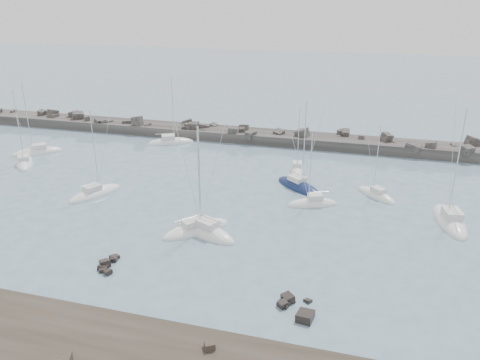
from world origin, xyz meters
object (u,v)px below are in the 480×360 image
at_px(sailboat_4, 171,143).
at_px(sailboat_7, 196,230).
at_px(sailboat_3, 95,194).
at_px(sailboat_8, 299,187).
at_px(sailboat_1, 25,163).
at_px(sailboat_5, 205,232).
at_px(sailboat_10, 449,222).
at_px(sailboat_13, 376,195).
at_px(sailboat_6, 297,171).
at_px(sailboat_9, 312,204).
at_px(sailboat_14, 38,153).

xyz_separation_m(sailboat_4, sailboat_7, (17.12, -31.75, -0.00)).
xyz_separation_m(sailboat_3, sailboat_8, (26.62, 10.13, 0.01)).
relative_size(sailboat_1, sailboat_3, 1.01).
bearing_deg(sailboat_5, sailboat_8, 63.87).
height_order(sailboat_10, sailboat_13, sailboat_10).
bearing_deg(sailboat_3, sailboat_13, 15.07).
distance_m(sailboat_3, sailboat_10, 46.10).
relative_size(sailboat_3, sailboat_6, 1.14).
bearing_deg(sailboat_10, sailboat_8, 162.56).
relative_size(sailboat_4, sailboat_6, 1.20).
bearing_deg(sailboat_4, sailboat_9, -35.41).
bearing_deg(sailboat_13, sailboat_10, -34.73).
bearing_deg(sailboat_6, sailboat_7, -109.46).
xyz_separation_m(sailboat_10, sailboat_13, (-8.62, 5.97, -0.03)).
bearing_deg(sailboat_3, sailboat_9, 9.15).
xyz_separation_m(sailboat_8, sailboat_14, (-46.50, 3.44, -0.00)).
distance_m(sailboat_10, sailboat_13, 10.48).
xyz_separation_m(sailboat_8, sailboat_9, (2.69, -5.41, -0.00)).
xyz_separation_m(sailboat_3, sailboat_10, (45.92, 4.07, 0.02)).
distance_m(sailboat_3, sailboat_8, 28.49).
relative_size(sailboat_4, sailboat_14, 1.01).
bearing_deg(sailboat_1, sailboat_6, 10.90).
height_order(sailboat_3, sailboat_8, sailboat_8).
xyz_separation_m(sailboat_3, sailboat_9, (29.31, 4.72, 0.01)).
bearing_deg(sailboat_5, sailboat_9, 46.04).
relative_size(sailboat_1, sailboat_5, 0.93).
xyz_separation_m(sailboat_4, sailboat_8, (26.52, -15.36, 0.01)).
height_order(sailboat_9, sailboat_14, sailboat_14).
distance_m(sailboat_5, sailboat_13, 25.13).
bearing_deg(sailboat_6, sailboat_10, -31.33).
bearing_deg(sailboat_7, sailboat_1, 157.75).
bearing_deg(sailboat_7, sailboat_10, 19.79).
bearing_deg(sailboat_14, sailboat_5, -27.71).
relative_size(sailboat_6, sailboat_7, 0.83).
bearing_deg(sailboat_4, sailboat_1, -136.74).
distance_m(sailboat_4, sailboat_10, 50.58).
distance_m(sailboat_6, sailboat_8, 6.63).
height_order(sailboat_6, sailboat_7, sailboat_7).
height_order(sailboat_1, sailboat_4, sailboat_4).
bearing_deg(sailboat_4, sailboat_6, -19.38).
distance_m(sailboat_5, sailboat_6, 24.17).
height_order(sailboat_1, sailboat_10, sailboat_10).
relative_size(sailboat_6, sailboat_10, 0.74).
xyz_separation_m(sailboat_5, sailboat_9, (10.88, 11.28, -0.01)).
relative_size(sailboat_4, sailboat_5, 0.98).
distance_m(sailboat_5, sailboat_10, 29.47).
xyz_separation_m(sailboat_7, sailboat_14, (-37.10, 19.83, 0.00)).
relative_size(sailboat_6, sailboat_8, 0.82).
xyz_separation_m(sailboat_9, sailboat_13, (7.99, 5.32, -0.01)).
height_order(sailboat_5, sailboat_6, sailboat_5).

